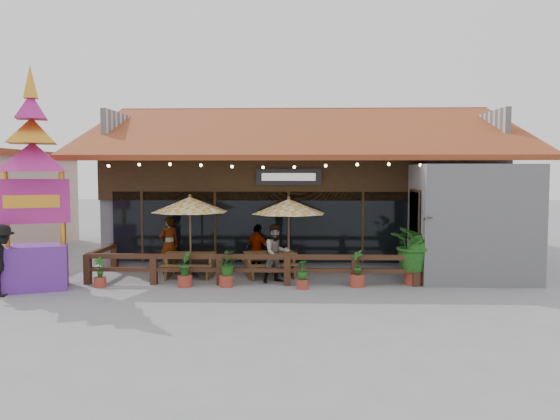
{
  "coord_description": "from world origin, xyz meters",
  "views": [
    {
      "loc": [
        -0.21,
        -16.51,
        3.37
      ],
      "look_at": [
        -0.78,
        1.5,
        2.11
      ],
      "focal_mm": 35.0,
      "sensor_mm": 36.0,
      "label": 1
    }
  ],
  "objects_px": {
    "umbrella_left": "(190,205)",
    "pedestrian": "(1,260)",
    "tropical_plant": "(414,245)",
    "umbrella_right": "(289,207)",
    "picnic_table_right": "(270,260)",
    "picnic_table_left": "(190,261)",
    "thai_sign_tower": "(33,163)"
  },
  "relations": [
    {
      "from": "picnic_table_right",
      "to": "pedestrian",
      "type": "bearing_deg",
      "value": -156.95
    },
    {
      "from": "umbrella_right",
      "to": "pedestrian",
      "type": "distance_m",
      "value": 8.41
    },
    {
      "from": "umbrella_left",
      "to": "tropical_plant",
      "type": "xyz_separation_m",
      "value": [
        6.92,
        -1.0,
        -1.13
      ]
    },
    {
      "from": "picnic_table_left",
      "to": "thai_sign_tower",
      "type": "bearing_deg",
      "value": -154.06
    },
    {
      "from": "umbrella_left",
      "to": "thai_sign_tower",
      "type": "bearing_deg",
      "value": -153.84
    },
    {
      "from": "picnic_table_right",
      "to": "umbrella_right",
      "type": "bearing_deg",
      "value": 0.82
    },
    {
      "from": "umbrella_left",
      "to": "tropical_plant",
      "type": "height_order",
      "value": "umbrella_left"
    },
    {
      "from": "thai_sign_tower",
      "to": "tropical_plant",
      "type": "height_order",
      "value": "thai_sign_tower"
    },
    {
      "from": "tropical_plant",
      "to": "picnic_table_right",
      "type": "bearing_deg",
      "value": 165.61
    },
    {
      "from": "pedestrian",
      "to": "thai_sign_tower",
      "type": "bearing_deg",
      "value": -33.15
    },
    {
      "from": "umbrella_left",
      "to": "tropical_plant",
      "type": "distance_m",
      "value": 7.08
    },
    {
      "from": "umbrella_right",
      "to": "pedestrian",
      "type": "relative_size",
      "value": 1.51
    },
    {
      "from": "umbrella_left",
      "to": "picnic_table_left",
      "type": "bearing_deg",
      "value": -112.01
    },
    {
      "from": "umbrella_left",
      "to": "pedestrian",
      "type": "bearing_deg",
      "value": -147.59
    },
    {
      "from": "tropical_plant",
      "to": "umbrella_left",
      "type": "bearing_deg",
      "value": 171.82
    },
    {
      "from": "umbrella_right",
      "to": "tropical_plant",
      "type": "relative_size",
      "value": 1.43
    },
    {
      "from": "umbrella_left",
      "to": "picnic_table_right",
      "type": "xyz_separation_m",
      "value": [
        2.55,
        0.13,
        -1.78
      ]
    },
    {
      "from": "umbrella_left",
      "to": "thai_sign_tower",
      "type": "height_order",
      "value": "thai_sign_tower"
    },
    {
      "from": "umbrella_left",
      "to": "tropical_plant",
      "type": "relative_size",
      "value": 1.58
    },
    {
      "from": "umbrella_left",
      "to": "pedestrian",
      "type": "relative_size",
      "value": 1.67
    },
    {
      "from": "thai_sign_tower",
      "to": "pedestrian",
      "type": "bearing_deg",
      "value": -119.23
    },
    {
      "from": "tropical_plant",
      "to": "picnic_table_left",
      "type": "bearing_deg",
      "value": 172.03
    },
    {
      "from": "umbrella_right",
      "to": "thai_sign_tower",
      "type": "xyz_separation_m",
      "value": [
        -7.23,
        -2.14,
        1.37
      ]
    },
    {
      "from": "picnic_table_right",
      "to": "tropical_plant",
      "type": "relative_size",
      "value": 0.93
    },
    {
      "from": "picnic_table_left",
      "to": "tropical_plant",
      "type": "height_order",
      "value": "tropical_plant"
    },
    {
      "from": "picnic_table_left",
      "to": "pedestrian",
      "type": "height_order",
      "value": "pedestrian"
    },
    {
      "from": "umbrella_right",
      "to": "picnic_table_right",
      "type": "bearing_deg",
      "value": -179.18
    },
    {
      "from": "umbrella_right",
      "to": "thai_sign_tower",
      "type": "bearing_deg",
      "value": -163.53
    },
    {
      "from": "picnic_table_left",
      "to": "tropical_plant",
      "type": "xyz_separation_m",
      "value": [
        6.93,
        -0.97,
        0.67
      ]
    },
    {
      "from": "thai_sign_tower",
      "to": "tropical_plant",
      "type": "relative_size",
      "value": 3.31
    },
    {
      "from": "picnic_table_left",
      "to": "picnic_table_right",
      "type": "xyz_separation_m",
      "value": [
        2.56,
        0.15,
        0.02
      ]
    },
    {
      "from": "picnic_table_right",
      "to": "tropical_plant",
      "type": "distance_m",
      "value": 4.56
    }
  ]
}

